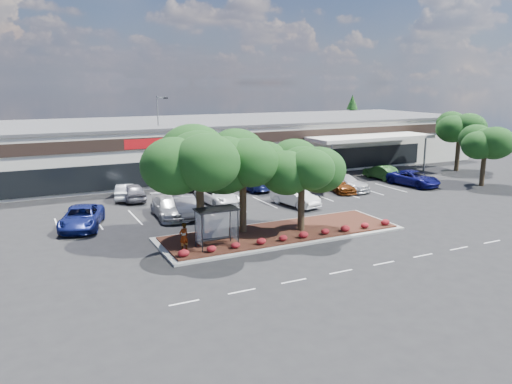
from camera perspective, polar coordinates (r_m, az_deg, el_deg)
name	(u,v)px	position (r m, az deg, el deg)	size (l,w,h in m)	color
ground	(335,246)	(34.43, 9.05, -6.16)	(160.00, 160.00, 0.00)	black
retail_store	(181,145)	(63.88, -8.58, 5.31)	(80.40, 25.20, 6.25)	silver
landscape_island	(281,233)	(36.59, 2.87, -4.69)	(18.00, 6.00, 0.26)	#989994
lane_markings	(264,212)	(42.92, 0.89, -2.27)	(33.12, 20.06, 0.01)	silver
shrub_row	(296,236)	(34.74, 4.56, -4.99)	(17.00, 0.80, 0.50)	maroon
bus_shelter	(216,216)	(32.82, -4.63, -2.76)	(2.75, 1.55, 2.59)	black
island_tree_west	(200,184)	(33.63, -6.45, 0.89)	(7.20, 7.20, 7.89)	#143C13
island_tree_mid	(243,182)	(35.61, -1.52, 1.14)	(6.60, 6.60, 7.32)	#143C13
island_tree_east	(302,186)	(36.24, 5.24, 0.63)	(5.80, 5.80, 6.50)	#143C13
tree_east_near	(484,156)	(58.50, 24.63, 3.78)	(5.60, 5.60, 6.51)	#143C13
tree_east_far	(459,141)	(67.37, 22.15, 5.46)	(6.40, 6.40, 7.62)	#143C13
conifer_north_east	(352,120)	(88.50, 10.88, 8.03)	(3.96, 3.96, 9.00)	#143C13
person_waiting	(184,236)	(32.55, -8.26, -5.06)	(0.67, 0.44, 1.83)	#594C47
light_pole	(160,144)	(56.89, -10.93, 5.40)	(1.41, 0.78, 9.43)	#989994
car_0	(82,217)	(40.25, -19.31, -2.76)	(2.76, 5.99, 1.67)	navy
car_1	(169,207)	(41.65, -9.90, -1.74)	(2.33, 5.73, 1.66)	#B8B8B8
car_2	(184,207)	(41.68, -8.19, -1.66)	(1.78, 5.09, 1.68)	#504F56
car_3	(218,196)	(45.83, -4.42, -0.42)	(2.44, 5.30, 1.47)	white
car_4	(295,197)	(44.95, 4.49, -0.53)	(1.79, 5.12, 1.69)	silver
car_5	(305,184)	(50.58, 5.58, 0.92)	(2.86, 6.20, 1.72)	#505157
car_6	(340,184)	(51.53, 9.53, 0.87)	(2.04, 5.03, 1.46)	#672C0B
car_7	(344,182)	(52.08, 10.01, 1.09)	(2.33, 5.74, 1.67)	silver
car_8	(414,178)	(56.22, 17.58, 1.50)	(2.69, 5.84, 1.62)	#0E0F5A
car_9	(133,192)	(48.30, -13.89, 0.02)	(1.94, 4.82, 1.64)	slate
car_10	(125,191)	(49.03, -14.72, 0.06)	(1.58, 4.52, 1.49)	#9FA3AB
car_11	(198,187)	(50.14, -6.65, 0.56)	(1.57, 3.89, 1.33)	black
car_12	(250,181)	(51.68, -0.71, 1.21)	(2.40, 5.90, 1.71)	navy
car_13	(245,179)	(53.64, -1.32, 1.53)	(2.16, 5.31, 1.54)	#780103
car_14	(290,176)	(55.55, 3.87, 1.84)	(2.04, 5.01, 1.45)	slate
car_15	(296,172)	(57.55, 4.57, 2.27)	(1.69, 4.85, 1.60)	maroon
car_16	(326,171)	(59.16, 7.97, 2.35)	(2.27, 4.92, 1.37)	black
car_17	(381,172)	(59.19, 14.14, 2.21)	(1.69, 4.84, 1.60)	#214A1D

